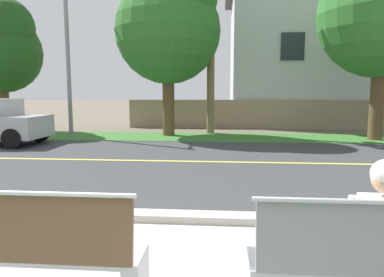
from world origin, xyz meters
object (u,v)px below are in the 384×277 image
object	(u,v)px
bench_left	(36,253)
streetlamp	(69,37)
bench_right	(366,266)
shade_tree_left	(171,23)
seated_person_white	(377,229)
shade_tree_far_left	(2,47)

from	to	relation	value
bench_left	streetlamp	bearing A→B (deg)	111.95
bench_right	streetlamp	world-z (taller)	streetlamp
shade_tree_left	streetlamp	bearing A→B (deg)	-172.25
streetlamp	bench_left	bearing A→B (deg)	-68.05
streetlamp	bench_right	bearing A→B (deg)	-57.45
seated_person_white	shade_tree_far_left	world-z (taller)	shade_tree_far_left
seated_person_white	streetlamp	world-z (taller)	streetlamp
streetlamp	shade_tree_far_left	distance (m)	3.79
streetlamp	shade_tree_far_left	world-z (taller)	streetlamp
streetlamp	shade_tree_far_left	bearing A→B (deg)	160.85
seated_person_white	bench_right	bearing A→B (deg)	-127.95
streetlamp	shade_tree_left	distance (m)	3.98
streetlamp	shade_tree_far_left	xyz separation A→B (m)	(-3.58, 1.24, -0.18)
seated_person_white	shade_tree_far_left	bearing A→B (deg)	131.65
bench_right	seated_person_white	distance (m)	0.31
bench_left	seated_person_white	size ratio (longest dim) A/B	1.39
bench_left	streetlamp	distance (m)	12.32
shade_tree_far_left	seated_person_white	bearing A→B (deg)	-48.35
bench_left	shade_tree_far_left	distance (m)	14.97
bench_left	bench_right	bearing A→B (deg)	0.00
streetlamp	shade_tree_left	size ratio (longest dim) A/B	0.99
bench_left	shade_tree_left	size ratio (longest dim) A/B	0.25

